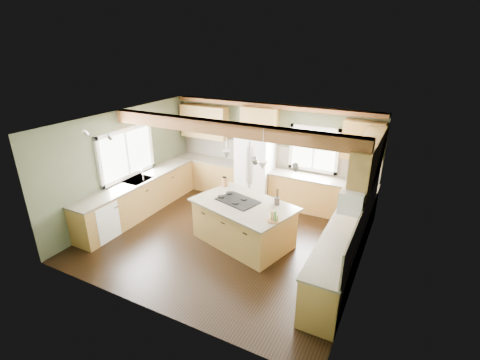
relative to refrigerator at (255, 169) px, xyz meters
The scene contains 37 objects.
floor 2.32m from the refrigerator, 81.95° to the right, with size 5.60×5.60×0.00m, color black.
ceiling 2.73m from the refrigerator, 81.95° to the right, with size 5.60×5.60×0.00m, color silver.
wall_back 0.63m from the refrigerator, 51.71° to the left, with size 5.60×5.60×0.00m, color #444D37.
wall_left 3.30m from the refrigerator, 139.70° to the right, with size 5.00×5.00×0.00m, color #444D37.
wall_right 3.78m from the refrigerator, 34.37° to the right, with size 5.00×5.00×0.00m, color #444D37.
ceiling_beam 2.62m from the refrigerator, 81.78° to the right, with size 5.55×0.26×0.26m, color brown.
soffit_trim 1.69m from the refrigerator, 43.03° to the left, with size 5.55×0.20×0.10m, color brown.
backsplash_back 0.57m from the refrigerator, 50.58° to the left, with size 5.58×0.03×0.58m, color brown.
backsplash_right 3.73m from the refrigerator, 33.86° to the right, with size 0.03×3.70×0.58m, color brown.
base_cab_back_left 1.56m from the refrigerator, behind, with size 2.02×0.60×0.88m, color brown.
counter_back_left 1.49m from the refrigerator, behind, with size 2.06×0.64×0.04m, color #443F32.
base_cab_back_right 1.85m from the refrigerator, ahead, with size 2.62×0.60×0.88m, color brown.
counter_back_right 1.79m from the refrigerator, ahead, with size 2.66×0.64×0.04m, color #443F32.
base_cab_left 3.06m from the refrigerator, 136.74° to the right, with size 0.60×3.70×0.88m, color brown.
counter_left 3.02m from the refrigerator, 136.74° to the right, with size 0.64×3.74×0.04m, color #443F32.
base_cab_right 3.51m from the refrigerator, 36.47° to the right, with size 0.60×3.70×0.88m, color brown.
counter_right 3.48m from the refrigerator, 36.47° to the right, with size 0.64×3.74×0.04m, color #443F32.
upper_cab_back_left 2.00m from the refrigerator, behind, with size 1.40×0.35×0.90m, color brown.
upper_cab_over_fridge 1.27m from the refrigerator, 90.00° to the left, with size 0.96×0.35×0.70m, color brown.
upper_cab_right 3.34m from the refrigerator, 22.64° to the right, with size 0.35×2.20×0.90m, color brown.
upper_cab_back_corner 2.81m from the refrigerator, ahead, with size 0.90×0.35×0.90m, color brown.
window_left 3.30m from the refrigerator, 140.15° to the right, with size 0.04×1.60×1.05m, color white.
window_back 1.63m from the refrigerator, 13.94° to the left, with size 1.10×0.04×1.00m, color white.
sink 3.02m from the refrigerator, 136.74° to the right, with size 0.50×0.65×0.03m, color #262628.
faucet 2.90m from the refrigerator, 134.30° to the right, with size 0.02×0.02×0.28m, color #B2B2B7.
dishwasher 4.05m from the refrigerator, 123.02° to the right, with size 0.60×0.60×0.84m, color white.
oven 4.40m from the refrigerator, 50.38° to the right, with size 0.60×0.72×0.84m, color white.
microwave 3.66m from the refrigerator, 37.00° to the right, with size 0.40×0.70×0.38m, color white.
pendant_left 2.19m from the refrigerator, 83.24° to the right, with size 0.18×0.18×0.16m, color #B2B2B7.
pendant_right 2.69m from the refrigerator, 62.13° to the right, with size 0.18×0.18×0.16m, color #B2B2B7.
refrigerator is the anchor object (origin of this frame).
island 2.24m from the refrigerator, 71.38° to the right, with size 1.96×1.19×0.88m, color brown.
island_top 2.19m from the refrigerator, 71.38° to the right, with size 2.09×1.33×0.04m, color #443F32.
cooktop 2.10m from the refrigerator, 75.03° to the right, with size 0.85×0.56×0.02m, color black.
knife_block 1.47m from the refrigerator, 94.06° to the right, with size 0.12×0.09×0.20m, color brown.
utensil_crock 2.25m from the refrigerator, 53.52° to the right, with size 0.12×0.12×0.16m, color #453B37.
bottle_tray 2.94m from the refrigerator, 58.27° to the right, with size 0.23×0.23×0.21m, color brown, non-canonical shape.
Camera 1 is at (3.34, -5.80, 4.10)m, focal length 26.00 mm.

